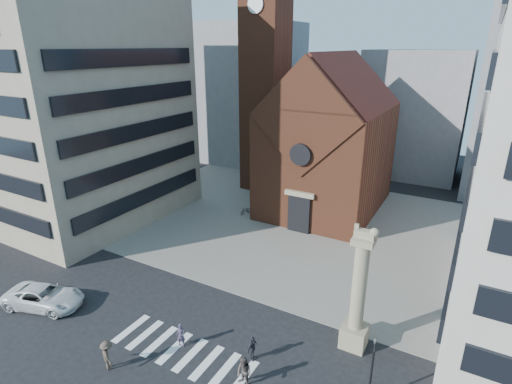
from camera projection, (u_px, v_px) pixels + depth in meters
ground at (203, 322)px, 28.47m from camera, size 120.00×120.00×0.00m
piazza at (306, 224)px, 44.01m from camera, size 46.00×30.00×0.05m
zebra_crossing at (182, 351)px, 25.76m from camera, size 10.20×3.20×0.01m
church at (329, 143)px, 46.19m from camera, size 12.00×16.65×18.00m
campanile at (265, 69)px, 50.51m from camera, size 5.50×5.50×31.20m
building_left at (73, 100)px, 43.16m from camera, size 18.00×20.00×26.00m
bg_block_left at (246, 93)px, 66.57m from camera, size 16.00×14.00×22.00m
bg_block_mid at (413, 114)px, 59.42m from camera, size 14.00×12.00×18.00m
lion_column at (358, 301)px, 25.13m from camera, size 1.63×1.60×8.68m
traffic_light at (372, 369)px, 21.35m from camera, size 0.13×0.16×4.30m
white_car at (44, 297)px, 29.98m from camera, size 6.41×4.37×1.63m
pedestrian_0 at (181, 335)px, 25.98m from camera, size 0.70×0.56×1.67m
pedestrian_1 at (244, 372)px, 22.87m from camera, size 1.10×0.95×1.95m
pedestrian_2 at (252, 348)px, 24.85m from camera, size 0.49×1.03×1.70m
pedestrian_3 at (107, 355)px, 24.10m from camera, size 1.47×1.22×1.98m
scooter_0 at (246, 210)px, 46.52m from camera, size 0.90×1.70×0.85m
scooter_1 at (259, 213)px, 45.71m from camera, size 0.77×1.63×0.94m
scooter_2 at (272, 216)px, 44.92m from camera, size 0.90×1.70×0.85m
scooter_3 at (286, 219)px, 44.11m from camera, size 0.77×1.63×0.94m
scooter_4 at (301, 223)px, 43.32m from camera, size 0.90×1.70×0.85m
scooter_5 at (316, 226)px, 42.51m from camera, size 0.77×1.63×0.94m
scooter_6 at (332, 229)px, 41.72m from camera, size 0.90×1.70×0.85m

